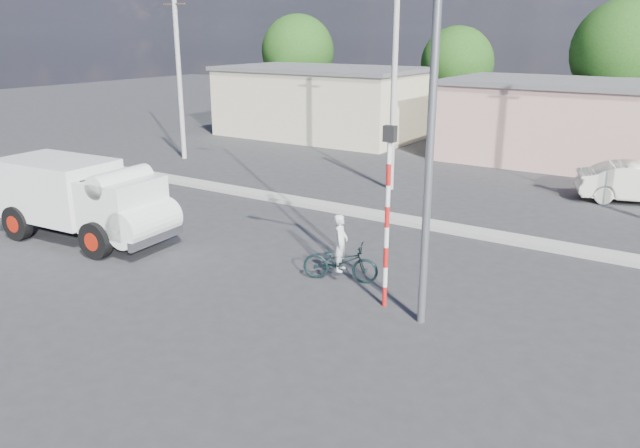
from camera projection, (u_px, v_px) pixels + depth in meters
The scene contains 10 objects.
ground_plane at pixel (242, 297), 15.57m from camera, with size 120.00×120.00×0.00m, color #2C2C2F.
median at pixel (389, 217), 21.94m from camera, with size 40.00×0.80×0.16m, color #99968E.
truck at pixel (84, 198), 19.42m from camera, with size 6.17×2.76×2.49m.
bicycle at pixel (340, 262), 16.46m from camera, with size 0.71×2.03×1.07m, color black.
cyclist at pixel (340, 253), 16.39m from camera, with size 0.56×0.37×1.53m, color silver.
traffic_pole at pixel (388, 202), 14.32m from camera, with size 0.28×0.18×4.36m.
streetlight at pixel (425, 102), 12.89m from camera, with size 2.34×0.22×9.00m.
building_row at pixel (535, 117), 31.93m from camera, with size 37.80×7.30×4.44m.
tree_row at pixel (513, 57), 38.17m from camera, with size 34.13×7.32×8.10m.
utility_poles at pixel (526, 98), 22.24m from camera, with size 35.40×0.24×8.00m.
Camera 1 is at (9.47, -10.91, 6.38)m, focal length 35.00 mm.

